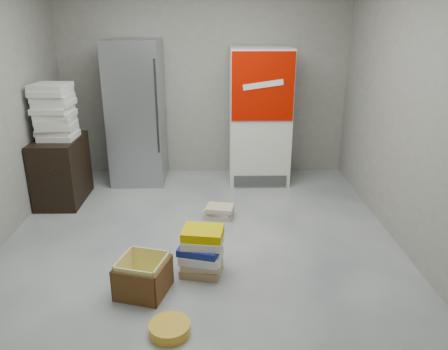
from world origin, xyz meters
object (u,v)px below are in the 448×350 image
coke_cooler (259,116)px  cardboard_box (143,278)px  phonebook_stack_main (202,252)px  wood_shelf (62,170)px  steel_fridge (137,113)px

coke_cooler → cardboard_box: coke_cooler is taller
phonebook_stack_main → cardboard_box: phonebook_stack_main is taller
coke_cooler → wood_shelf: coke_cooler is taller
coke_cooler → wood_shelf: bearing=-163.7°
wood_shelf → cardboard_box: (1.28, -1.95, -0.27)m
cardboard_box → coke_cooler: bearing=81.4°
phonebook_stack_main → steel_fridge: bearing=117.7°
wood_shelf → cardboard_box: 2.35m
steel_fridge → cardboard_box: steel_fridge is taller
steel_fridge → wood_shelf: size_ratio=2.37×
coke_cooler → cardboard_box: bearing=-114.0°
steel_fridge → cardboard_box: size_ratio=3.99×
coke_cooler → phonebook_stack_main: coke_cooler is taller
coke_cooler → phonebook_stack_main: 2.60m
steel_fridge → phonebook_stack_main: 2.68m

